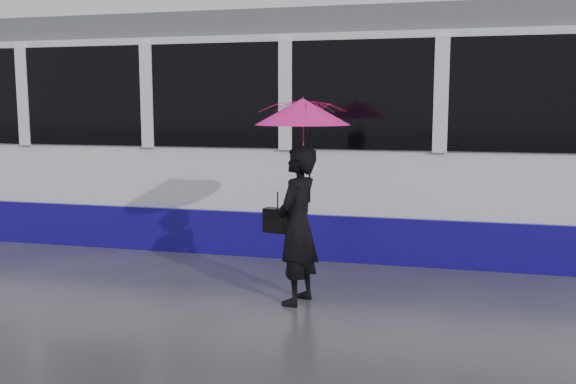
# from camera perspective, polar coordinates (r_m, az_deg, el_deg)

# --- Properties ---
(ground) EXTENTS (90.00, 90.00, 0.00)m
(ground) POSITION_cam_1_polar(r_m,az_deg,el_deg) (7.55, -0.90, -8.21)
(ground) COLOR #2C2C31
(ground) RESTS_ON ground
(rails) EXTENTS (34.00, 1.51, 0.02)m
(rails) POSITION_cam_1_polar(r_m,az_deg,el_deg) (9.91, 2.95, -4.29)
(rails) COLOR #3F3D38
(rails) RESTS_ON ground
(tram) EXTENTS (26.00, 2.56, 3.35)m
(tram) POSITION_cam_1_polar(r_m,az_deg,el_deg) (9.65, 4.53, 5.13)
(tram) COLOR white
(tram) RESTS_ON ground
(woman) EXTENTS (0.51, 0.67, 1.66)m
(woman) POSITION_cam_1_polar(r_m,az_deg,el_deg) (6.68, 0.85, -3.00)
(woman) COLOR black
(woman) RESTS_ON ground
(umbrella) EXTENTS (1.16, 1.16, 1.12)m
(umbrella) POSITION_cam_1_polar(r_m,az_deg,el_deg) (6.55, 1.30, 5.51)
(umbrella) COLOR #F51453
(umbrella) RESTS_ON ground
(handbag) EXTENTS (0.32, 0.19, 0.44)m
(handbag) POSITION_cam_1_polar(r_m,az_deg,el_deg) (6.74, -0.93, -2.54)
(handbag) COLOR black
(handbag) RESTS_ON ground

